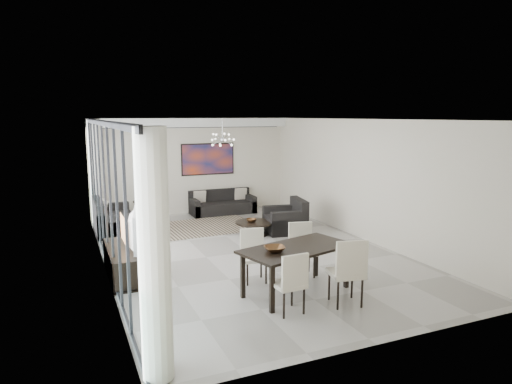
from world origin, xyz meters
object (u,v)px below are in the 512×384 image
sofa_main (222,206)px  tv_console (122,263)px  dining_table (297,252)px  coffee_table (254,227)px  television (129,230)px

sofa_main → tv_console: 5.82m
sofa_main → dining_table: bearing=-98.1°
coffee_table → sofa_main: sofa_main is taller
coffee_table → dining_table: (-0.83, -3.77, 0.52)m
coffee_table → sofa_main: bearing=87.9°
sofa_main → television: size_ratio=1.64×
tv_console → dining_table: dining_table is taller
tv_console → television: bearing=-6.3°
dining_table → tv_console: bearing=143.6°
tv_console → television: size_ratio=1.47×
coffee_table → sofa_main: (0.10, 2.77, 0.05)m
television → dining_table: 3.14m
coffee_table → tv_console: (-3.47, -1.83, 0.08)m
tv_console → sofa_main: bearing=52.1°
coffee_table → television: television is taller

